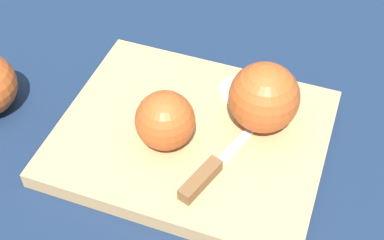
{
  "coord_description": "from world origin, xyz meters",
  "views": [
    {
      "loc": [
        0.2,
        -0.41,
        0.53
      ],
      "look_at": [
        0.0,
        0.0,
        0.04
      ],
      "focal_mm": 50.0,
      "sensor_mm": 36.0,
      "label": 1
    }
  ],
  "objects": [
    {
      "name": "apple_slice",
      "position": [
        0.03,
        0.09,
        0.03
      ],
      "size": [
        0.06,
        0.06,
        0.01
      ],
      "color": "beige",
      "rests_on": "cutting_board"
    },
    {
      "name": "ground_plane",
      "position": [
        0.0,
        0.0,
        0.0
      ],
      "size": [
        4.0,
        4.0,
        0.0
      ],
      "primitive_type": "plane",
      "color": "#14233D"
    },
    {
      "name": "cutting_board",
      "position": [
        0.0,
        0.0,
        0.01
      ],
      "size": [
        0.36,
        0.3,
        0.02
      ],
      "color": "tan",
      "rests_on": "ground_plane"
    },
    {
      "name": "apple_half_left",
      "position": [
        -0.02,
        -0.03,
        0.06
      ],
      "size": [
        0.07,
        0.07,
        0.07
      ],
      "rotation": [
        0.0,
        0.0,
        5.99
      ],
      "color": "#AD4C1E",
      "rests_on": "cutting_board"
    },
    {
      "name": "apple_half_right",
      "position": [
        0.07,
        0.05,
        0.07
      ],
      "size": [
        0.09,
        0.09,
        0.09
      ],
      "rotation": [
        0.0,
        0.0,
        3.9
      ],
      "color": "#AD4C1E",
      "rests_on": "cutting_board"
    },
    {
      "name": "knife",
      "position": [
        0.05,
        -0.06,
        0.03
      ],
      "size": [
        0.05,
        0.16,
        0.02
      ],
      "rotation": [
        0.0,
        0.0,
        1.36
      ],
      "color": "silver",
      "rests_on": "cutting_board"
    }
  ]
}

